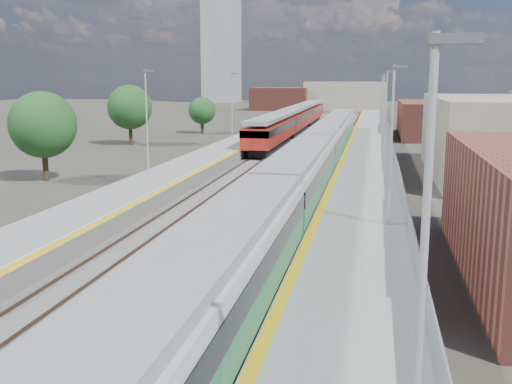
% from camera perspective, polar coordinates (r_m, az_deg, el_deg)
% --- Properties ---
extents(ground, '(320.00, 320.00, 0.00)m').
position_cam_1_polar(ground, '(57.39, 5.32, 2.82)').
color(ground, '#47443A').
rests_on(ground, ground).
extents(ballast_bed, '(10.50, 155.00, 0.06)m').
position_cam_1_polar(ballast_bed, '(60.12, 3.44, 3.23)').
color(ballast_bed, '#565451').
rests_on(ballast_bed, ground).
extents(tracks, '(8.96, 160.00, 0.17)m').
position_cam_1_polar(tracks, '(61.68, 4.21, 3.49)').
color(tracks, '#4C3323').
rests_on(tracks, ground).
extents(platform_right, '(4.70, 155.00, 8.52)m').
position_cam_1_polar(platform_right, '(59.50, 10.66, 3.48)').
color(platform_right, slate).
rests_on(platform_right, ground).
extents(platform_left, '(4.30, 155.00, 8.52)m').
position_cam_1_polar(platform_left, '(61.33, -2.87, 3.85)').
color(platform_left, slate).
rests_on(platform_left, ground).
extents(buildings, '(72.00, 185.50, 40.00)m').
position_cam_1_polar(buildings, '(147.14, 1.94, 11.86)').
color(buildings, brown).
rests_on(buildings, ground).
extents(green_train, '(2.82, 78.48, 3.10)m').
position_cam_1_polar(green_train, '(45.76, 5.74, 3.55)').
color(green_train, black).
rests_on(green_train, ground).
extents(red_train, '(2.92, 59.19, 3.69)m').
position_cam_1_polar(red_train, '(86.54, 3.74, 6.96)').
color(red_train, black).
rests_on(red_train, ground).
extents(tree_a, '(5.14, 5.14, 6.96)m').
position_cam_1_polar(tree_a, '(49.10, -19.65, 6.04)').
color(tree_a, '#382619').
rests_on(tree_a, ground).
extents(tree_b, '(5.28, 5.28, 7.15)m').
position_cam_1_polar(tree_b, '(73.51, -11.94, 7.89)').
color(tree_b, '#382619').
rests_on(tree_b, ground).
extents(tree_c, '(3.89, 3.89, 5.27)m').
position_cam_1_polar(tree_c, '(87.47, -5.17, 7.73)').
color(tree_c, '#382619').
rests_on(tree_c, ground).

